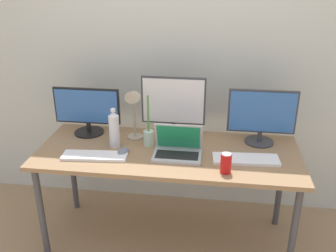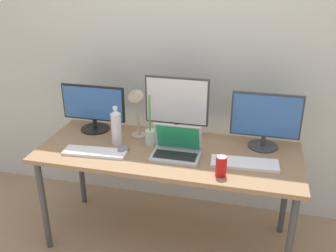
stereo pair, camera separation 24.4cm
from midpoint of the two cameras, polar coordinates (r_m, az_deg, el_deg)
The scene contains 14 objects.
ground_plane at distance 2.93m, azimuth 2.49°, elevation -16.80°, with size 16.00×16.00×0.00m, color #9E7F5B.
wall_back at distance 2.88m, azimuth 5.37°, elevation 11.52°, with size 7.00×0.08×2.60m, color silver.
work_desk at distance 2.54m, azimuth 2.75°, elevation -5.09°, with size 1.75×0.70×0.74m.
monitor_left at distance 2.79m, azimuth -8.86°, elevation 2.80°, with size 0.48×0.22×0.35m.
monitor_center at distance 2.61m, azimuth 4.01°, elevation 3.21°, with size 0.45×0.17×0.45m.
monitor_right at distance 2.59m, azimuth 17.30°, elevation 0.88°, with size 0.46×0.20×0.39m.
laptop_silver at distance 2.43m, azimuth 4.19°, elevation -3.53°, with size 0.31×0.21×0.22m.
keyboard_main at distance 2.49m, azimuth -8.34°, elevation -4.04°, with size 0.42×0.13×0.02m, color white.
keyboard_aux at distance 2.41m, azimuth 14.46°, elevation -5.62°, with size 0.42×0.15×0.02m, color white.
mouse_by_keyboard at distance 2.49m, azimuth -4.08°, elevation -3.60°, with size 0.07×0.10×0.04m, color slate.
water_bottle at distance 2.56m, azimuth -5.21°, elevation -0.22°, with size 0.07×0.07×0.28m.
soda_can_near_keyboard at distance 2.24m, azimuth 11.22°, elevation -6.11°, with size 0.07×0.07×0.13m.
bamboo_vase at distance 2.56m, azimuth -0.03°, elevation -1.50°, with size 0.07×0.07×0.36m.
desk_lamp at distance 2.57m, azimuth -2.24°, elevation 3.44°, with size 0.11×0.18×0.40m.
Camera 2 is at (0.54, -2.17, 1.89)m, focal length 40.00 mm.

